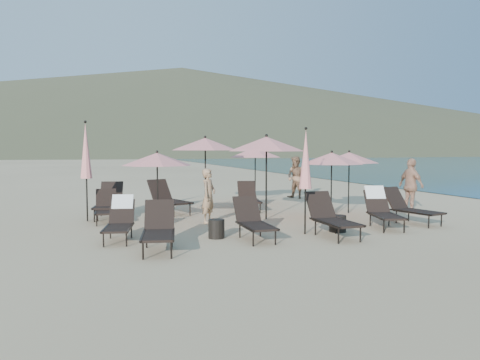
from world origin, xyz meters
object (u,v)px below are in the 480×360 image
object	(u,v)px
umbrella_open_2	(332,158)
umbrella_open_4	(255,152)
lounger_6	(106,207)
umbrella_closed_1	(86,151)
lounger_8	(168,198)
lounger_3	(331,217)
lounger_5	(410,207)
lounger_0	(159,228)
umbrella_closed_0	(306,160)
beachgoer_b	(296,177)
beachgoer_c	(411,186)
beachgoer_a	(209,196)
lounger_4	(382,208)
side_table_1	(338,224)
side_table_0	(216,229)
umbrella_open_0	(157,159)
lounger_7	(109,201)
umbrella_open_1	(266,144)
umbrella_open_3	(205,144)
lounger_1	(120,219)
lounger_2	(253,220)
lounger_9	(249,197)
umbrella_open_5	(349,158)

from	to	relation	value
umbrella_open_2	umbrella_open_4	size ratio (longest dim) A/B	0.93
lounger_6	umbrella_closed_1	distance (m)	1.68
lounger_8	umbrella_open_4	size ratio (longest dim) A/B	0.90
lounger_3	lounger_5	world-z (taller)	lounger_3
lounger_0	umbrella_closed_0	distance (m)	3.95
lounger_5	beachgoer_b	xyz separation A→B (m)	(-0.22, 6.78, 0.42)
lounger_8	beachgoer_c	world-z (taller)	beachgoer_c
lounger_8	beachgoer_a	xyz separation A→B (m)	(0.72, -2.31, 0.27)
lounger_4	side_table_1	size ratio (longest dim) A/B	4.17
side_table_0	umbrella_closed_1	bearing A→B (deg)	127.96
beachgoer_c	side_table_1	bearing A→B (deg)	115.71
lounger_4	beachgoer_a	xyz separation A→B (m)	(-4.15, 2.15, 0.26)
beachgoer_a	beachgoer_b	size ratio (longest dim) A/B	0.88
lounger_3	umbrella_open_2	world-z (taller)	umbrella_open_2
umbrella_open_0	lounger_7	bearing A→B (deg)	121.01
umbrella_open_1	umbrella_open_3	distance (m)	3.13
umbrella_closed_1	lounger_1	bearing A→B (deg)	-77.53
umbrella_open_4	umbrella_closed_0	xyz separation A→B (m)	(-1.08, -6.29, -0.11)
lounger_7	lounger_2	bearing A→B (deg)	-45.20
lounger_8	lounger_9	size ratio (longest dim) A/B	1.12
umbrella_open_1	umbrella_closed_0	xyz separation A→B (m)	(0.01, -2.50, -0.40)
beachgoer_b	beachgoer_c	xyz separation A→B (m)	(1.64, -5.05, 0.01)
umbrella_open_5	side_table_0	distance (m)	6.00
beachgoer_b	lounger_9	bearing A→B (deg)	-76.29
lounger_2	umbrella_closed_0	size ratio (longest dim) A/B	0.63
umbrella_open_4	beachgoer_a	size ratio (longest dim) A/B	1.42
lounger_0	lounger_6	xyz separation A→B (m)	(-0.83, 4.14, -0.04)
umbrella_open_2	lounger_0	bearing A→B (deg)	-154.25
lounger_1	umbrella_closed_1	world-z (taller)	umbrella_closed_1
lounger_3	beachgoer_c	size ratio (longest dim) A/B	1.00
lounger_8	umbrella_open_2	xyz separation A→B (m)	(4.38, -2.67, 1.29)
beachgoer_a	umbrella_open_1	bearing A→B (deg)	-47.57
lounger_1	lounger_5	xyz separation A→B (m)	(7.80, -0.26, -0.01)
lounger_7	lounger_8	bearing A→B (deg)	22.75
umbrella_open_1	beachgoer_a	world-z (taller)	umbrella_open_1
umbrella_open_1	umbrella_closed_0	size ratio (longest dim) A/B	0.96
lounger_8	beachgoer_b	bearing A→B (deg)	5.22
lounger_2	lounger_6	size ratio (longest dim) A/B	1.04
lounger_5	umbrella_closed_1	distance (m)	9.22
lounger_2	side_table_1	bearing A→B (deg)	7.09
umbrella_open_1	umbrella_open_4	world-z (taller)	umbrella_open_1
lounger_6	side_table_1	distance (m)	6.42
umbrella_closed_0	side_table_1	world-z (taller)	umbrella_closed_0
lounger_0	lounger_1	size ratio (longest dim) A/B	1.08
lounger_0	side_table_1	bearing A→B (deg)	19.32
umbrella_open_1	umbrella_open_3	size ratio (longest dim) A/B	0.99
umbrella_open_1	umbrella_closed_1	size ratio (longest dim) A/B	0.87
umbrella_closed_0	beachgoer_c	bearing A→B (deg)	24.46
lounger_0	lounger_4	world-z (taller)	lounger_4
lounger_0	umbrella_closed_0	bearing A→B (deg)	21.12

